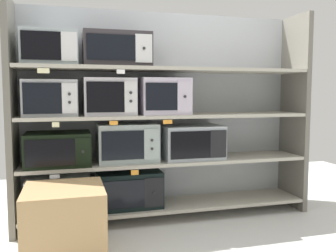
% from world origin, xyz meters
% --- Properties ---
extents(back_panel, '(2.80, 0.04, 1.93)m').
position_xyz_m(back_panel, '(0.00, 0.24, 0.96)').
color(back_panel, '#9EA3A8').
rests_on(back_panel, ground).
extents(upright_left, '(0.05, 0.44, 1.93)m').
position_xyz_m(upright_left, '(-1.33, 0.00, 0.96)').
color(upright_left, '#68645B').
rests_on(upright_left, ground).
extents(upright_right, '(0.05, 0.44, 1.93)m').
position_xyz_m(upright_right, '(1.33, 0.00, 0.96)').
color(upright_right, '#68645B').
rests_on(upright_right, ground).
extents(shelf_0, '(2.60, 0.44, 0.03)m').
position_xyz_m(shelf_0, '(0.00, 0.00, 0.12)').
color(shelf_0, '#ADA899').
rests_on(shelf_0, ground).
extents(microwave_0, '(0.53, 0.40, 0.32)m').
position_xyz_m(microwave_0, '(-0.98, -0.00, 0.29)').
color(microwave_0, silver).
rests_on(microwave_0, shelf_0).
extents(microwave_1, '(0.57, 0.34, 0.32)m').
position_xyz_m(microwave_1, '(-0.36, -0.00, 0.29)').
color(microwave_1, black).
rests_on(microwave_1, shelf_0).
extents(shelf_1, '(2.60, 0.44, 0.03)m').
position_xyz_m(shelf_1, '(0.00, 0.00, 0.53)').
color(shelf_1, '#ADA899').
extents(microwave_2, '(0.54, 0.43, 0.28)m').
position_xyz_m(microwave_2, '(-0.97, -0.00, 0.69)').
color(microwave_2, black).
rests_on(microwave_2, shelf_1).
extents(microwave_3, '(0.53, 0.35, 0.34)m').
position_xyz_m(microwave_3, '(-0.38, -0.00, 0.72)').
color(microwave_3, '#99A7A5').
rests_on(microwave_3, shelf_1).
extents(microwave_4, '(0.55, 0.41, 0.31)m').
position_xyz_m(microwave_4, '(0.22, -0.00, 0.70)').
color(microwave_4, '#96A0A6').
rests_on(microwave_4, shelf_1).
extents(price_tag_0, '(0.08, 0.00, 0.03)m').
position_xyz_m(price_tag_0, '(-1.00, -0.23, 0.50)').
color(price_tag_0, white).
extents(price_tag_1, '(0.06, 0.00, 0.04)m').
position_xyz_m(price_tag_1, '(-0.35, -0.23, 0.49)').
color(price_tag_1, orange).
extents(shelf_2, '(2.60, 0.44, 0.03)m').
position_xyz_m(shelf_2, '(0.00, 0.00, 0.95)').
color(shelf_2, '#ADA899').
extents(microwave_5, '(0.44, 0.36, 0.30)m').
position_xyz_m(microwave_5, '(-1.02, -0.00, 1.12)').
color(microwave_5, '#A1A3A7').
rests_on(microwave_5, shelf_2).
extents(microwave_6, '(0.44, 0.39, 0.32)m').
position_xyz_m(microwave_6, '(-0.53, -0.00, 1.13)').
color(microwave_6, '#BEBAC1').
rests_on(microwave_6, shelf_2).
extents(microwave_7, '(0.43, 0.43, 0.33)m').
position_xyz_m(microwave_7, '(-0.05, -0.00, 1.13)').
color(microwave_7, '#BBB0C3').
rests_on(microwave_7, shelf_2).
extents(price_tag_2, '(0.06, 0.00, 0.04)m').
position_xyz_m(price_tag_2, '(-0.98, -0.23, 0.91)').
color(price_tag_2, beige).
extents(price_tag_3, '(0.07, 0.00, 0.03)m').
position_xyz_m(price_tag_3, '(-0.52, -0.23, 0.92)').
color(price_tag_3, orange).
extents(price_tag_4, '(0.08, 0.00, 0.03)m').
position_xyz_m(price_tag_4, '(-0.06, -0.23, 0.92)').
color(price_tag_4, orange).
extents(shelf_3, '(2.60, 0.44, 0.03)m').
position_xyz_m(shelf_3, '(0.00, 0.00, 1.37)').
color(shelf_3, '#ADA899').
extents(microwave_8, '(0.45, 0.35, 0.28)m').
position_xyz_m(microwave_8, '(-1.01, -0.00, 1.53)').
color(microwave_8, '#97A4A7').
rests_on(microwave_8, shelf_3).
extents(microwave_9, '(0.58, 0.35, 0.29)m').
position_xyz_m(microwave_9, '(-0.46, -0.00, 1.53)').
color(microwave_9, '#312C2F').
rests_on(microwave_9, shelf_3).
extents(price_tag_5, '(0.09, 0.00, 0.04)m').
position_xyz_m(price_tag_5, '(-1.06, -0.23, 1.33)').
color(price_tag_5, beige).
extents(price_tag_6, '(0.07, 0.00, 0.04)m').
position_xyz_m(price_tag_6, '(-0.46, -0.23, 1.33)').
color(price_tag_6, white).
extents(shipping_carton, '(0.55, 0.55, 0.50)m').
position_xyz_m(shipping_carton, '(-0.92, -0.60, 0.25)').
color(shipping_carton, tan).
rests_on(shipping_carton, ground).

